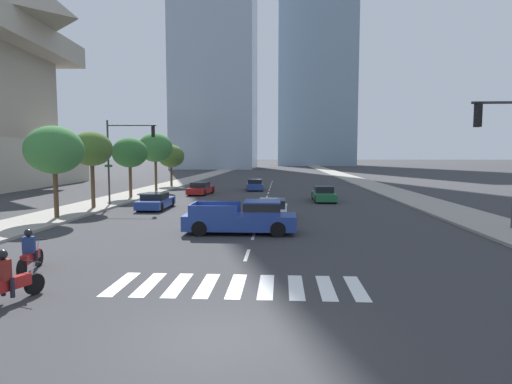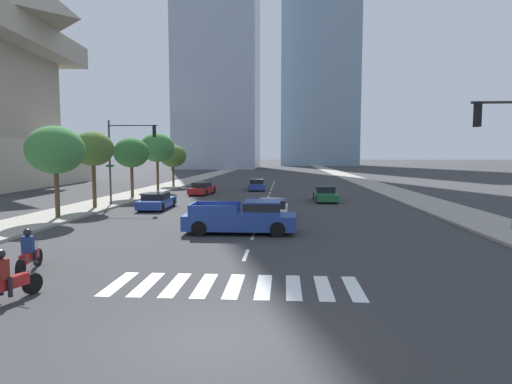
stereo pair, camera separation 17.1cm
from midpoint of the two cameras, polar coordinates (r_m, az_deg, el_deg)
name	(u,v)px [view 2 (the right image)]	position (r m, az deg, el deg)	size (l,w,h in m)	color
ground_plane	(213,341)	(9.58, -5.32, -19.42)	(800.00, 800.00, 0.00)	#333335
sidewalk_east	(414,199)	(40.56, 20.69, -0.84)	(4.00, 260.00, 0.15)	gray
sidewalk_west	(128,197)	(41.47, -16.82, -0.62)	(4.00, 260.00, 0.15)	gray
crosswalk_near	(234,286)	(13.13, -2.60, -12.55)	(7.65, 2.45, 0.01)	silver
lane_divider_center	(268,197)	(40.66, 1.81, -0.61)	(0.14, 50.00, 0.01)	silver
motorcycle_trailing	(5,282)	(13.28, -30.52, -10.44)	(1.01, 2.16, 1.49)	black
motorcycle_third	(29,255)	(16.42, -28.05, -7.47)	(0.79, 2.14, 1.49)	black
pickup_truck	(246,217)	(21.46, -1.19, -3.45)	(5.66, 2.16, 1.67)	navy
sedan_white_0	(272,210)	(26.10, 2.42, -2.48)	(1.98, 4.71, 1.24)	silver
sedan_red_1	(202,189)	(43.21, -7.15, 0.45)	(2.13, 4.83, 1.25)	maroon
sedan_blue_2	(157,201)	(32.04, -13.12, -1.24)	(1.86, 4.56, 1.20)	navy
sedan_blue_3	(256,185)	(48.15, 0.15, 0.95)	(2.15, 4.89, 1.26)	navy
sedan_green_4	(325,194)	(37.03, 9.45, -0.31)	(1.85, 4.74, 1.29)	#1E6038
traffic_signal_far	(126,148)	(34.11, -17.01, 5.73)	(4.11, 0.28, 6.50)	#333335
street_tree_nearest	(55,150)	(28.43, -25.34, 5.13)	(3.42, 3.42, 5.59)	#4C3823
street_tree_second	(93,149)	(32.98, -21.03, 5.43)	(2.95, 2.95, 5.54)	#4C3823
street_tree_third	(131,153)	(40.11, -16.38, 5.10)	(3.17, 3.17, 5.41)	#4C3823
street_tree_fourth	(157,148)	(47.59, -13.11, 5.86)	(3.72, 3.72, 6.25)	#4C3823
street_tree_fifth	(173,156)	(53.88, -11.06, 4.78)	(3.29, 3.29, 5.13)	#4C3823
office_tower_center_skyline	(319,36)	(175.99, 8.56, 20.10)	(29.16, 23.18, 111.51)	#7A93A8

